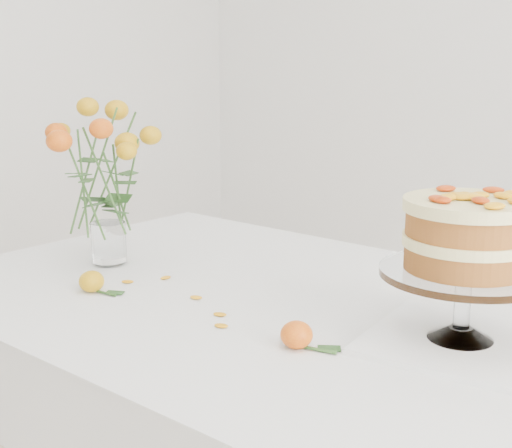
{
  "coord_description": "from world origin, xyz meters",
  "views": [
    {
      "loc": [
        0.81,
        -1.03,
        1.21
      ],
      "look_at": [
        -0.04,
        -0.02,
        0.9
      ],
      "focal_mm": 50.0,
      "sensor_mm": 36.0,
      "label": 1
    }
  ],
  "objects": [
    {
      "name": "stray_petal_c",
      "position": [
        0.02,
        -0.18,
        0.76
      ],
      "size": [
        0.03,
        0.02,
        0.0
      ],
      "primitive_type": "ellipsoid",
      "color": "#FFA510",
      "rests_on": "table"
    },
    {
      "name": "loose_rose_far",
      "position": [
        0.18,
        -0.17,
        0.78
      ],
      "size": [
        0.09,
        0.05,
        0.04
      ],
      "rotation": [
        0.0,
        0.0,
        0.23
      ],
      "color": "#D3410A",
      "rests_on": "table"
    },
    {
      "name": "stray_petal_d",
      "position": [
        -0.26,
        -0.05,
        0.76
      ],
      "size": [
        0.03,
        0.02,
        0.0
      ],
      "primitive_type": "ellipsoid",
      "color": "#FFA510",
      "rests_on": "table"
    },
    {
      "name": "stray_petal_e",
      "position": [
        -0.3,
        -0.12,
        0.76
      ],
      "size": [
        0.03,
        0.02,
        0.0
      ],
      "primitive_type": "ellipsoid",
      "color": "#FFA510",
      "rests_on": "table"
    },
    {
      "name": "napkin",
      "position": [
        0.37,
        0.02,
        0.76
      ],
      "size": [
        0.32,
        0.32,
        0.01
      ],
      "primitive_type": "cube",
      "rotation": [
        0.0,
        0.0,
        0.12
      ],
      "color": "white",
      "rests_on": "table"
    },
    {
      "name": "table",
      "position": [
        0.0,
        0.0,
        0.67
      ],
      "size": [
        1.43,
        0.93,
        0.76
      ],
      "color": "tan",
      "rests_on": "ground"
    },
    {
      "name": "cake_stand",
      "position": [
        0.37,
        0.02,
        0.93
      ],
      "size": [
        0.27,
        0.27,
        0.24
      ],
      "rotation": [
        0.0,
        0.0,
        -0.38
      ],
      "color": "white",
      "rests_on": "napkin"
    },
    {
      "name": "loose_rose_near",
      "position": [
        -0.31,
        -0.2,
        0.78
      ],
      "size": [
        0.09,
        0.05,
        0.04
      ],
      "rotation": [
        0.0,
        0.0,
        0.1
      ],
      "color": "gold",
      "rests_on": "table"
    },
    {
      "name": "stray_petal_b",
      "position": [
        -0.02,
        -0.14,
        0.76
      ],
      "size": [
        0.03,
        0.02,
        0.0
      ],
      "primitive_type": "ellipsoid",
      "color": "#FFA510",
      "rests_on": "table"
    },
    {
      "name": "rose_vase",
      "position": [
        -0.44,
        -0.05,
        0.98
      ],
      "size": [
        0.26,
        0.26,
        0.39
      ],
      "rotation": [
        0.0,
        0.0,
        0.04
      ],
      "color": "white",
      "rests_on": "table"
    },
    {
      "name": "stray_petal_f",
      "position": [
        0.3,
        -0.08,
        0.76
      ],
      "size": [
        0.03,
        0.02,
        0.0
      ],
      "primitive_type": "ellipsoid",
      "color": "#FFA510",
      "rests_on": "table"
    },
    {
      "name": "stray_petal_a",
      "position": [
        -0.12,
        -0.1,
        0.76
      ],
      "size": [
        0.03,
        0.02,
        0.0
      ],
      "primitive_type": "ellipsoid",
      "color": "#FFA510",
      "rests_on": "table"
    }
  ]
}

